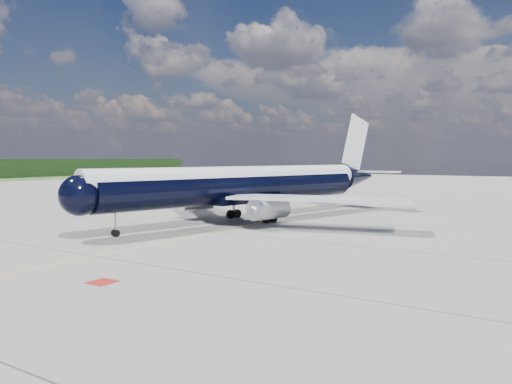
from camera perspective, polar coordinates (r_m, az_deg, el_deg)
ground at (r=67.74m, az=5.66°, el=-2.45°), size 320.00×320.00×0.00m
taxiway_centerline at (r=63.36m, az=3.59°, el=-2.87°), size 0.16×160.00×0.01m
red_marking at (r=32.01m, az=-17.15°, el=-9.80°), size 1.60×1.60×0.01m
main_airliner at (r=59.28m, az=-0.66°, el=0.85°), size 38.52×47.61×13.92m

